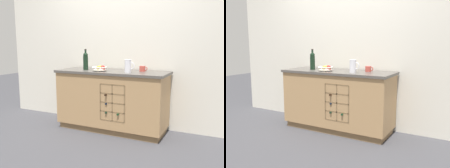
{
  "view_description": "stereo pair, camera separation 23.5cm",
  "coord_description": "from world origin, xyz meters",
  "views": [
    {
      "loc": [
        1.57,
        -3.29,
        1.29
      ],
      "look_at": [
        0.0,
        0.0,
        0.7
      ],
      "focal_mm": 40.0,
      "sensor_mm": 36.0,
      "label": 1
    },
    {
      "loc": [
        1.77,
        -3.18,
        1.29
      ],
      "look_at": [
        0.0,
        0.0,
        0.7
      ],
      "focal_mm": 40.0,
      "sensor_mm": 36.0,
      "label": 2
    }
  ],
  "objects": [
    {
      "name": "ground_plane",
      "position": [
        0.0,
        0.0,
        0.0
      ],
      "size": [
        14.0,
        14.0,
        0.0
      ],
      "primitive_type": "plane",
      "color": "#424247"
    },
    {
      "name": "back_wall",
      "position": [
        0.0,
        0.35,
        1.27
      ],
      "size": [
        4.4,
        0.06,
        2.55
      ],
      "primitive_type": "cube",
      "color": "silver",
      "rests_on": "ground_plane"
    },
    {
      "name": "kitchen_island",
      "position": [
        0.0,
        -0.0,
        0.46
      ],
      "size": [
        1.65,
        0.62,
        0.9
      ],
      "color": "brown",
      "rests_on": "ground_plane"
    },
    {
      "name": "fruit_bowl",
      "position": [
        -0.15,
        -0.09,
        0.94
      ],
      "size": [
        0.23,
        0.23,
        0.08
      ],
      "color": "silver",
      "rests_on": "kitchen_island"
    },
    {
      "name": "white_pitcher",
      "position": [
        0.3,
        -0.12,
        0.99
      ],
      "size": [
        0.15,
        0.1,
        0.18
      ],
      "color": "white",
      "rests_on": "kitchen_island"
    },
    {
      "name": "ceramic_mug",
      "position": [
        0.43,
        0.12,
        0.93
      ],
      "size": [
        0.12,
        0.08,
        0.08
      ],
      "color": "#B7473D",
      "rests_on": "kitchen_island"
    },
    {
      "name": "standing_wine_bottle",
      "position": [
        -0.43,
        -0.04,
        1.04
      ],
      "size": [
        0.08,
        0.08,
        0.31
      ],
      "color": "black",
      "rests_on": "kitchen_island"
    }
  ]
}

